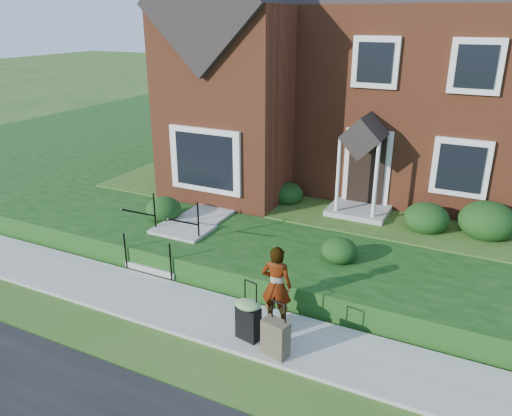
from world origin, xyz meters
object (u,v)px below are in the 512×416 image
Objects in this scene: woman at (276,286)px; suitcase_black at (248,317)px; front_steps at (173,242)px; suitcase_olive at (276,338)px.

suitcase_black is (-0.25, -0.70, -0.36)m from woman.
woman is 1.39× the size of suitcase_black.
woman is 0.83m from suitcase_black.
front_steps is 3.81m from woman.
front_steps is 3.91m from suitcase_black.
woman is (3.49, -1.48, 0.43)m from front_steps.
suitcase_black is 0.69m from suitcase_olive.
front_steps is 1.94× the size of suitcase_olive.
suitcase_black is at bearing 175.19° from suitcase_olive.
front_steps is at bearing 161.76° from suitcase_olive.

